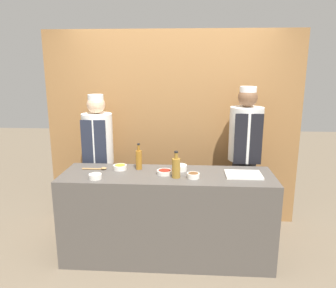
{
  "coord_description": "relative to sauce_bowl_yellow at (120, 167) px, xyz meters",
  "views": [
    {
      "loc": [
        0.21,
        -3.12,
        1.98
      ],
      "look_at": [
        0.0,
        0.13,
        1.2
      ],
      "focal_mm": 35.0,
      "sensor_mm": 36.0,
      "label": 1
    }
  ],
  "objects": [
    {
      "name": "sauce_bowl_brown",
      "position": [
        0.76,
        -0.21,
        0.0
      ],
      "size": [
        0.12,
        0.12,
        0.05
      ],
      "color": "white",
      "rests_on": "counter"
    },
    {
      "name": "ground_plane",
      "position": [
        0.5,
        -0.11,
        -0.95
      ],
      "size": [
        14.0,
        14.0,
        0.0
      ],
      "primitive_type": "plane",
      "color": "#756651"
    },
    {
      "name": "sauce_bowl_white",
      "position": [
        -0.18,
        -0.3,
        -0.0
      ],
      "size": [
        0.12,
        0.12,
        0.05
      ],
      "color": "white",
      "rests_on": "counter"
    },
    {
      "name": "cabinet_wall",
      "position": [
        0.5,
        0.86,
        0.25
      ],
      "size": [
        3.14,
        0.18,
        2.4
      ],
      "color": "olive",
      "rests_on": "ground_plane"
    },
    {
      "name": "chef_right",
      "position": [
        1.36,
        0.45,
        0.01
      ],
      "size": [
        0.38,
        0.38,
        1.76
      ],
      "color": "#28282D",
      "rests_on": "ground_plane"
    },
    {
      "name": "cutting_board",
      "position": [
        1.26,
        -0.11,
        -0.02
      ],
      "size": [
        0.35,
        0.26,
        0.02
      ],
      "color": "white",
      "rests_on": "counter"
    },
    {
      "name": "counter",
      "position": [
        0.5,
        -0.11,
        -0.49
      ],
      "size": [
        2.14,
        0.63,
        0.92
      ],
      "color": "#514C47",
      "rests_on": "ground_plane"
    },
    {
      "name": "sauce_bowl_yellow",
      "position": [
        0.0,
        0.0,
        0.0
      ],
      "size": [
        0.14,
        0.14,
        0.05
      ],
      "color": "white",
      "rests_on": "counter"
    },
    {
      "name": "sauce_bowl_red",
      "position": [
        0.48,
        -0.12,
        -0.0
      ],
      "size": [
        0.15,
        0.15,
        0.04
      ],
      "color": "white",
      "rests_on": "counter"
    },
    {
      "name": "bottle_vinegar",
      "position": [
        0.6,
        -0.21,
        0.08
      ],
      "size": [
        0.08,
        0.08,
        0.27
      ],
      "color": "olive",
      "rests_on": "counter"
    },
    {
      "name": "chef_left",
      "position": [
        -0.35,
        0.45,
        -0.05
      ],
      "size": [
        0.35,
        0.35,
        1.66
      ],
      "color": "#28282D",
      "rests_on": "ground_plane"
    },
    {
      "name": "bottle_amber",
      "position": [
        0.2,
        0.03,
        0.08
      ],
      "size": [
        0.06,
        0.06,
        0.28
      ],
      "color": "#9E661E",
      "rests_on": "counter"
    },
    {
      "name": "wooden_spoon",
      "position": [
        -0.23,
        -0.02,
        -0.01
      ],
      "size": [
        0.26,
        0.05,
        0.03
      ],
      "color": "#B2844C",
      "rests_on": "counter"
    },
    {
      "name": "sauce_bowl_orange",
      "position": [
        0.63,
        0.02,
        0.01
      ],
      "size": [
        0.14,
        0.14,
        0.06
      ],
      "color": "white",
      "rests_on": "counter"
    }
  ]
}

